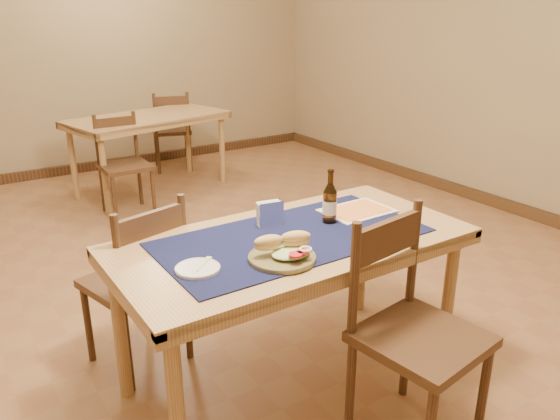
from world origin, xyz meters
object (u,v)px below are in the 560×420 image
main_table (292,254)px  back_table (149,124)px  chair_main_near (413,329)px  napkin_holder (270,214)px  chair_main_far (139,281)px  beer_bottle (330,203)px  sandwich_plate (284,253)px

main_table → back_table: bearing=80.7°
chair_main_near → napkin_holder: 0.82m
chair_main_far → beer_bottle: beer_bottle is taller
chair_main_far → beer_bottle: size_ratio=3.49×
chair_main_far → beer_bottle: 1.00m
chair_main_near → back_table: bearing=85.1°
main_table → sandwich_plate: size_ratio=5.78×
chair_main_near → beer_bottle: beer_bottle is taller
back_table → beer_bottle: size_ratio=6.25×
chair_main_far → sandwich_plate: 0.86m
back_table → chair_main_far: (-1.08, -2.69, -0.20)m
sandwich_plate → chair_main_near: bearing=-46.6°
chair_main_near → sandwich_plate: bearing=133.4°
main_table → beer_bottle: bearing=10.9°
back_table → sandwich_plate: size_ratio=5.82×
chair_main_far → sandwich_plate: chair_main_far is taller
chair_main_far → sandwich_plate: bearing=-60.5°
chair_main_far → chair_main_near: 1.32m
chair_main_near → chair_main_far: bearing=125.1°
main_table → chair_main_far: (-0.55, 0.51, -0.20)m
back_table → beer_bottle: beer_bottle is taller
main_table → chair_main_far: 0.78m
chair_main_far → napkin_holder: (0.55, -0.34, 0.34)m
chair_main_far → sandwich_plate: (0.39, -0.69, 0.32)m
chair_main_near → beer_bottle: 0.70m
main_table → sandwich_plate: (-0.16, -0.18, 0.12)m
back_table → sandwich_plate: bearing=-101.5°
back_table → napkin_holder: bearing=-99.9°
main_table → napkin_holder: (-0.01, 0.17, 0.14)m
main_table → napkin_holder: 0.22m
back_table → napkin_holder: size_ratio=11.73×
napkin_holder → back_table: bearing=80.1°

